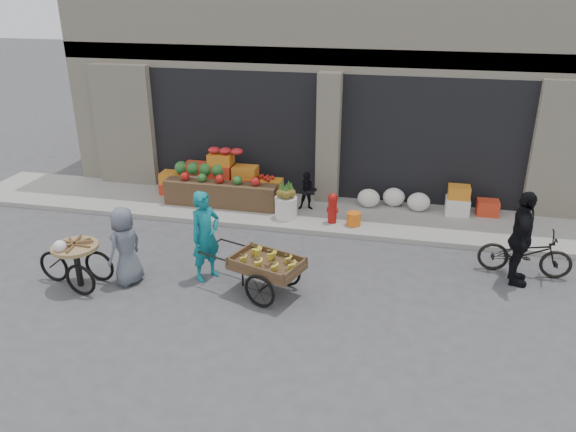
% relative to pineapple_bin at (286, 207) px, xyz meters
% --- Properties ---
extents(ground, '(80.00, 80.00, 0.00)m').
position_rel_pineapple_bin_xyz_m(ground, '(0.75, -3.60, -0.37)').
color(ground, '#424244').
rests_on(ground, ground).
extents(sidewalk, '(18.00, 2.20, 0.12)m').
position_rel_pineapple_bin_xyz_m(sidewalk, '(0.75, 0.50, -0.31)').
color(sidewalk, gray).
rests_on(sidewalk, ground).
extents(building, '(14.00, 6.45, 7.00)m').
position_rel_pineapple_bin_xyz_m(building, '(0.75, 4.43, 3.00)').
color(building, beige).
rests_on(building, ground).
extents(fruit_display, '(3.10, 1.12, 1.24)m').
position_rel_pineapple_bin_xyz_m(fruit_display, '(-1.73, 0.78, 0.30)').
color(fruit_display, red).
rests_on(fruit_display, sidewalk).
extents(pineapple_bin, '(0.52, 0.52, 0.50)m').
position_rel_pineapple_bin_xyz_m(pineapple_bin, '(0.00, 0.00, 0.00)').
color(pineapple_bin, silver).
rests_on(pineapple_bin, sidewalk).
extents(fire_hydrant, '(0.22, 0.22, 0.71)m').
position_rel_pineapple_bin_xyz_m(fire_hydrant, '(1.10, -0.05, 0.13)').
color(fire_hydrant, '#A5140F').
rests_on(fire_hydrant, sidewalk).
extents(orange_bucket, '(0.32, 0.32, 0.30)m').
position_rel_pineapple_bin_xyz_m(orange_bucket, '(1.60, -0.10, -0.10)').
color(orange_bucket, orange).
rests_on(orange_bucket, sidewalk).
extents(right_bay_goods, '(3.35, 0.60, 0.70)m').
position_rel_pineapple_bin_xyz_m(right_bay_goods, '(3.36, 1.10, 0.04)').
color(right_bay_goods, silver).
rests_on(right_bay_goods, sidewalk).
extents(seated_person, '(0.51, 0.43, 0.93)m').
position_rel_pineapple_bin_xyz_m(seated_person, '(0.40, 0.60, 0.21)').
color(seated_person, black).
rests_on(seated_person, sidewalk).
extents(banana_cart, '(2.26, 1.46, 0.88)m').
position_rel_pineapple_bin_xyz_m(banana_cart, '(0.34, -3.23, 0.27)').
color(banana_cart, brown).
rests_on(banana_cart, ground).
extents(vendor_woman, '(0.70, 0.76, 1.75)m').
position_rel_pineapple_bin_xyz_m(vendor_woman, '(-0.88, -2.91, 0.51)').
color(vendor_woman, '#10727D').
rests_on(vendor_woman, ground).
extents(tricycle_cart, '(1.45, 0.92, 0.95)m').
position_rel_pineapple_bin_xyz_m(tricycle_cart, '(-3.10, -3.73, 0.20)').
color(tricycle_cart, '#9E7F51').
rests_on(tricycle_cart, ground).
extents(vendor_grey, '(0.68, 0.85, 1.51)m').
position_rel_pineapple_bin_xyz_m(vendor_grey, '(-2.27, -3.41, 0.39)').
color(vendor_grey, slate).
rests_on(vendor_grey, ground).
extents(bicycle, '(1.75, 0.72, 0.90)m').
position_rel_pineapple_bin_xyz_m(bicycle, '(5.04, -1.44, 0.08)').
color(bicycle, black).
rests_on(bicycle, ground).
extents(cyclist, '(0.52, 1.10, 1.83)m').
position_rel_pineapple_bin_xyz_m(cyclist, '(4.84, -1.84, 0.54)').
color(cyclist, black).
rests_on(cyclist, ground).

